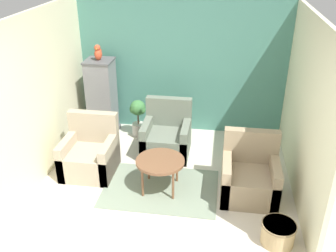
{
  "coord_description": "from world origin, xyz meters",
  "views": [
    {
      "loc": [
        0.73,
        -3.17,
        3.31
      ],
      "look_at": [
        0.0,
        1.63,
        0.86
      ],
      "focal_mm": 40.0,
      "sensor_mm": 36.0,
      "label": 1
    }
  ],
  "objects_px": {
    "armchair_right": "(249,177)",
    "birdcage": "(102,98)",
    "coffee_table": "(160,163)",
    "wicker_basket": "(278,233)",
    "parrot": "(98,53)",
    "potted_plant": "(138,114)",
    "armchair_left": "(90,155)",
    "armchair_middle": "(167,137)"
  },
  "relations": [
    {
      "from": "armchair_left",
      "to": "armchair_middle",
      "type": "relative_size",
      "value": 1.0
    },
    {
      "from": "armchair_right",
      "to": "birdcage",
      "type": "xyz_separation_m",
      "value": [
        -2.62,
        1.56,
        0.41
      ]
    },
    {
      "from": "coffee_table",
      "to": "wicker_basket",
      "type": "xyz_separation_m",
      "value": [
        1.58,
        -0.86,
        -0.3
      ]
    },
    {
      "from": "armchair_right",
      "to": "birdcage",
      "type": "relative_size",
      "value": 0.64
    },
    {
      "from": "parrot",
      "to": "wicker_basket",
      "type": "height_order",
      "value": "parrot"
    },
    {
      "from": "armchair_left",
      "to": "wicker_basket",
      "type": "distance_m",
      "value": 2.98
    },
    {
      "from": "armchair_left",
      "to": "coffee_table",
      "type": "bearing_deg",
      "value": -14.62
    },
    {
      "from": "armchair_middle",
      "to": "birdcage",
      "type": "xyz_separation_m",
      "value": [
        -1.28,
        0.57,
        0.41
      ]
    },
    {
      "from": "armchair_right",
      "to": "potted_plant",
      "type": "height_order",
      "value": "armchair_right"
    },
    {
      "from": "armchair_middle",
      "to": "potted_plant",
      "type": "height_order",
      "value": "armchair_middle"
    },
    {
      "from": "potted_plant",
      "to": "parrot",
      "type": "bearing_deg",
      "value": 179.48
    },
    {
      "from": "armchair_right",
      "to": "wicker_basket",
      "type": "bearing_deg",
      "value": -71.2
    },
    {
      "from": "armchair_right",
      "to": "parrot",
      "type": "distance_m",
      "value": 3.3
    },
    {
      "from": "armchair_left",
      "to": "wicker_basket",
      "type": "height_order",
      "value": "armchair_left"
    },
    {
      "from": "armchair_right",
      "to": "potted_plant",
      "type": "relative_size",
      "value": 1.31
    },
    {
      "from": "potted_plant",
      "to": "wicker_basket",
      "type": "xyz_separation_m",
      "value": [
        2.27,
        -2.48,
        -0.26
      ]
    },
    {
      "from": "coffee_table",
      "to": "parrot",
      "type": "relative_size",
      "value": 2.5
    },
    {
      "from": "armchair_left",
      "to": "parrot",
      "type": "distance_m",
      "value": 1.83
    },
    {
      "from": "wicker_basket",
      "to": "armchair_left",
      "type": "bearing_deg",
      "value": 156.97
    },
    {
      "from": "coffee_table",
      "to": "wicker_basket",
      "type": "distance_m",
      "value": 1.82
    },
    {
      "from": "coffee_table",
      "to": "parrot",
      "type": "xyz_separation_m",
      "value": [
        -1.35,
        1.63,
        1.09
      ]
    },
    {
      "from": "armchair_middle",
      "to": "wicker_basket",
      "type": "distance_m",
      "value": 2.53
    },
    {
      "from": "armchair_left",
      "to": "armchair_right",
      "type": "bearing_deg",
      "value": -5.73
    },
    {
      "from": "armchair_middle",
      "to": "parrot",
      "type": "xyz_separation_m",
      "value": [
        -1.28,
        0.57,
        1.25
      ]
    },
    {
      "from": "birdcage",
      "to": "armchair_right",
      "type": "bearing_deg",
      "value": -30.85
    },
    {
      "from": "coffee_table",
      "to": "parrot",
      "type": "distance_m",
      "value": 2.38
    },
    {
      "from": "armchair_right",
      "to": "wicker_basket",
      "type": "distance_m",
      "value": 0.98
    },
    {
      "from": "armchair_middle",
      "to": "parrot",
      "type": "height_order",
      "value": "parrot"
    },
    {
      "from": "coffee_table",
      "to": "armchair_middle",
      "type": "distance_m",
      "value": 1.07
    },
    {
      "from": "armchair_right",
      "to": "armchair_middle",
      "type": "height_order",
      "value": "same"
    },
    {
      "from": "coffee_table",
      "to": "potted_plant",
      "type": "bearing_deg",
      "value": 113.16
    },
    {
      "from": "birdcage",
      "to": "potted_plant",
      "type": "xyz_separation_m",
      "value": [
        0.66,
        -0.0,
        -0.29
      ]
    },
    {
      "from": "armchair_right",
      "to": "birdcage",
      "type": "distance_m",
      "value": 3.08
    },
    {
      "from": "parrot",
      "to": "potted_plant",
      "type": "height_order",
      "value": "parrot"
    },
    {
      "from": "armchair_left",
      "to": "armchair_middle",
      "type": "xyz_separation_m",
      "value": [
        1.09,
        0.75,
        0.0
      ]
    },
    {
      "from": "coffee_table",
      "to": "potted_plant",
      "type": "xyz_separation_m",
      "value": [
        -0.69,
        1.62,
        -0.03
      ]
    },
    {
      "from": "coffee_table",
      "to": "armchair_left",
      "type": "xyz_separation_m",
      "value": [
        -1.16,
        0.3,
        -0.16
      ]
    },
    {
      "from": "armchair_left",
      "to": "potted_plant",
      "type": "xyz_separation_m",
      "value": [
        0.47,
        1.32,
        0.13
      ]
    },
    {
      "from": "wicker_basket",
      "to": "coffee_table",
      "type": "bearing_deg",
      "value": 151.38
    },
    {
      "from": "coffee_table",
      "to": "parrot",
      "type": "bearing_deg",
      "value": 129.77
    },
    {
      "from": "coffee_table",
      "to": "wicker_basket",
      "type": "relative_size",
      "value": 1.69
    },
    {
      "from": "birdcage",
      "to": "parrot",
      "type": "bearing_deg",
      "value": 90.0
    }
  ]
}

